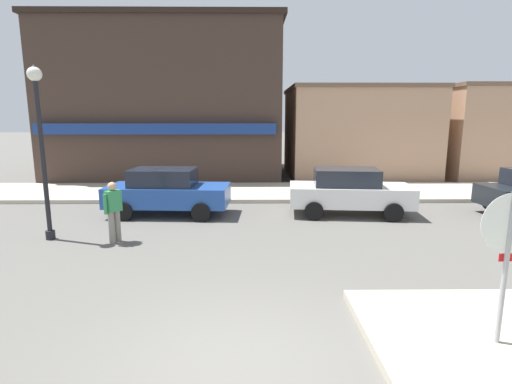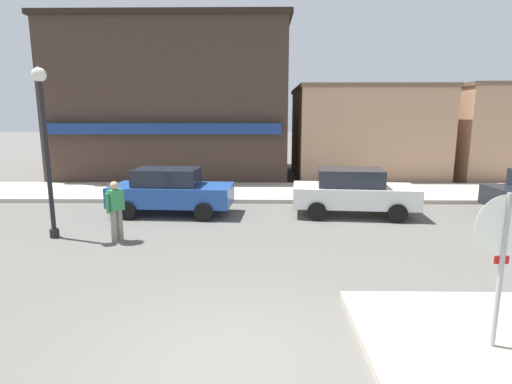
# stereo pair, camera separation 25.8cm
# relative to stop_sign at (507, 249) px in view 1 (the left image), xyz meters

# --- Properties ---
(ground_plane) EXTENTS (160.00, 160.00, 0.00)m
(ground_plane) POSITION_rel_stop_sign_xyz_m (-3.58, -0.29, -1.52)
(ground_plane) COLOR #5B5954
(kerb_far) EXTENTS (80.00, 4.00, 0.15)m
(kerb_far) POSITION_rel_stop_sign_xyz_m (-3.58, 11.77, -1.44)
(kerb_far) COLOR #B7AD99
(kerb_far) RESTS_ON ground
(stop_sign) EXTENTS (0.82, 0.07, 2.30)m
(stop_sign) POSITION_rel_stop_sign_xyz_m (0.00, 0.00, 0.00)
(stop_sign) COLOR #9E9EA3
(stop_sign) RESTS_ON ground
(lamp_post) EXTENTS (0.36, 0.36, 4.54)m
(lamp_post) POSITION_rel_stop_sign_xyz_m (-8.87, 5.35, 1.44)
(lamp_post) COLOR black
(lamp_post) RESTS_ON ground
(parked_car_nearest) EXTENTS (4.09, 2.06, 1.56)m
(parked_car_nearest) POSITION_rel_stop_sign_xyz_m (-6.25, 8.06, -0.71)
(parked_car_nearest) COLOR #234C9E
(parked_car_nearest) RESTS_ON ground
(parked_car_second) EXTENTS (4.14, 2.16, 1.56)m
(parked_car_second) POSITION_rel_stop_sign_xyz_m (-0.17, 8.01, -0.71)
(parked_car_second) COLOR white
(parked_car_second) RESTS_ON ground
(pedestrian_crossing_near) EXTENTS (0.38, 0.51, 1.61)m
(pedestrian_crossing_near) POSITION_rel_stop_sign_xyz_m (-7.02, 5.05, -0.65)
(pedestrian_crossing_near) COLOR gray
(pedestrian_crossing_near) RESTS_ON ground
(building_corner_shop) EXTENTS (12.06, 9.54, 7.99)m
(building_corner_shop) POSITION_rel_stop_sign_xyz_m (-7.85, 18.28, 2.48)
(building_corner_shop) COLOR #3D2D26
(building_corner_shop) RESTS_ON ground
(building_storefront_left_near) EXTENTS (7.48, 6.44, 4.81)m
(building_storefront_left_near) POSITION_rel_stop_sign_xyz_m (2.35, 17.21, 0.89)
(building_storefront_left_near) COLOR tan
(building_storefront_left_near) RESTS_ON ground
(building_storefront_left_mid) EXTENTS (7.06, 5.24, 4.89)m
(building_storefront_left_mid) POSITION_rel_stop_sign_xyz_m (10.24, 16.80, 0.93)
(building_storefront_left_mid) COLOR tan
(building_storefront_left_mid) RESTS_ON ground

